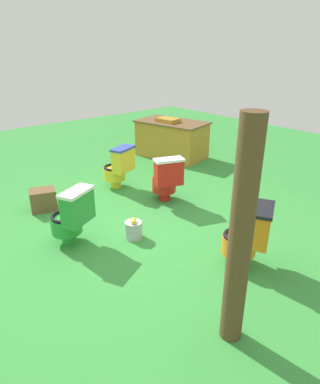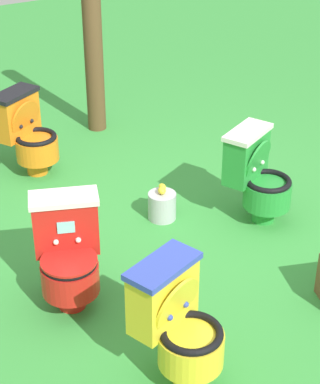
{
  "view_description": "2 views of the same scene",
  "coord_description": "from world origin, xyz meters",
  "views": [
    {
      "loc": [
        3.22,
        -2.27,
        2.23
      ],
      "look_at": [
        0.11,
        0.37,
        0.46
      ],
      "focal_mm": 31.57,
      "sensor_mm": 36.0,
      "label": 1
    },
    {
      "loc": [
        -3.7,
        2.18,
        2.86
      ],
      "look_at": [
        -0.01,
        -0.0,
        0.38
      ],
      "focal_mm": 63.44,
      "sensor_mm": 36.0,
      "label": 2
    }
  ],
  "objects": [
    {
      "name": "ground",
      "position": [
        0.0,
        0.0,
        0.0
      ],
      "size": [
        14.0,
        14.0,
        0.0
      ],
      "primitive_type": "plane",
      "color": "green"
    },
    {
      "name": "vendor_table",
      "position": [
        -2.04,
        2.51,
        0.39
      ],
      "size": [
        1.62,
        1.17,
        0.85
      ],
      "rotation": [
        0.0,
        0.0,
        0.23
      ],
      "color": "#B7842D",
      "rests_on": "ground"
    },
    {
      "name": "toilet_green",
      "position": [
        -0.17,
        -0.78,
        0.37
      ],
      "size": [
        0.62,
        0.57,
        0.73
      ],
      "rotation": [
        0.0,
        0.0,
        2.01
      ],
      "color": "green",
      "rests_on": "ground"
    },
    {
      "name": "wooden_post",
      "position": [
        1.98,
        -0.45,
        0.93
      ],
      "size": [
        0.18,
        0.18,
        1.86
      ],
      "primitive_type": "cylinder",
      "color": "brown",
      "rests_on": "ground"
    },
    {
      "name": "toilet_yellow",
      "position": [
        -1.29,
        0.64,
        0.37
      ],
      "size": [
        0.6,
        0.55,
        0.73
      ],
      "rotation": [
        0.0,
        0.0,
        1.92
      ],
      "color": "yellow",
      "rests_on": "ground"
    },
    {
      "name": "toilet_orange",
      "position": [
        1.46,
        0.46,
        0.37
      ],
      "size": [
        0.63,
        0.59,
        0.73
      ],
      "rotation": [
        0.0,
        0.0,
        2.08
      ],
      "color": "orange",
      "rests_on": "ground"
    },
    {
      "name": "lemon_bucket",
      "position": [
        0.19,
        -0.14,
        0.12
      ],
      "size": [
        0.22,
        0.22,
        0.28
      ],
      "color": "#B7B7BF",
      "rests_on": "ground"
    },
    {
      "name": "toilet_red",
      "position": [
        -0.36,
        0.88,
        0.37
      ],
      "size": [
        0.6,
        0.55,
        0.73
      ],
      "rotation": [
        0.0,
        0.0,
        1.21
      ],
      "color": "red",
      "rests_on": "ground"
    },
    {
      "name": "small_crate",
      "position": [
        -1.31,
        -0.68,
        0.16
      ],
      "size": [
        0.39,
        0.44,
        0.31
      ],
      "primitive_type": "cube",
      "rotation": [
        0.0,
        0.0,
        4.39
      ],
      "color": "brown",
      "rests_on": "ground"
    }
  ]
}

